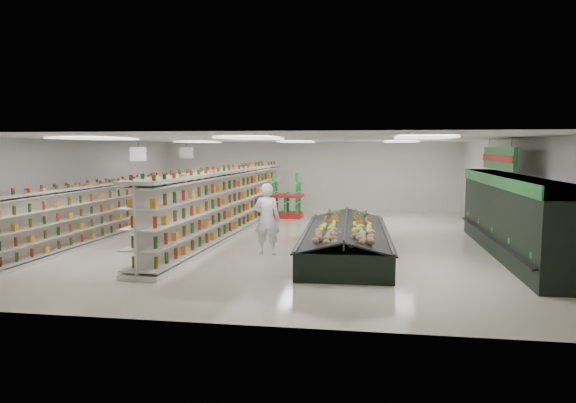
% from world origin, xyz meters
% --- Properties ---
extents(floor, '(16.00, 16.00, 0.00)m').
position_xyz_m(floor, '(0.00, 0.00, 0.00)').
color(floor, beige).
rests_on(floor, ground).
extents(ceiling, '(14.00, 16.00, 0.02)m').
position_xyz_m(ceiling, '(0.00, 0.00, 3.20)').
color(ceiling, white).
rests_on(ceiling, wall_back).
extents(wall_back, '(14.00, 0.02, 3.20)m').
position_xyz_m(wall_back, '(0.00, 8.00, 1.60)').
color(wall_back, silver).
rests_on(wall_back, floor).
extents(wall_front, '(14.00, 0.02, 3.20)m').
position_xyz_m(wall_front, '(0.00, -8.00, 1.60)').
color(wall_front, silver).
rests_on(wall_front, floor).
extents(wall_left, '(0.02, 16.00, 3.20)m').
position_xyz_m(wall_left, '(-7.00, 0.00, 1.60)').
color(wall_left, silver).
rests_on(wall_left, floor).
extents(wall_right, '(0.02, 16.00, 3.20)m').
position_xyz_m(wall_right, '(7.00, 0.00, 1.60)').
color(wall_right, silver).
rests_on(wall_right, floor).
extents(produce_wall_case, '(0.93, 8.00, 2.20)m').
position_xyz_m(produce_wall_case, '(6.53, -1.50, 1.24)').
color(produce_wall_case, black).
rests_on(produce_wall_case, floor).
extents(aisle_sign_near, '(0.52, 0.06, 0.75)m').
position_xyz_m(aisle_sign_near, '(-3.80, -2.00, 2.75)').
color(aisle_sign_near, white).
rests_on(aisle_sign_near, ceiling).
extents(aisle_sign_far, '(0.52, 0.06, 0.75)m').
position_xyz_m(aisle_sign_far, '(-3.80, 2.00, 2.75)').
color(aisle_sign_far, white).
rests_on(aisle_sign_far, ceiling).
extents(hortifruti_banner, '(0.12, 3.20, 0.95)m').
position_xyz_m(hortifruti_banner, '(6.25, -1.50, 2.65)').
color(hortifruti_banner, '#217C31').
rests_on(hortifruti_banner, ceiling).
extents(gondola_left, '(1.23, 10.50, 1.82)m').
position_xyz_m(gondola_left, '(-5.69, -0.59, 0.83)').
color(gondola_left, silver).
rests_on(gondola_left, floor).
extents(gondola_center, '(1.56, 12.75, 2.20)m').
position_xyz_m(gondola_center, '(-1.93, 0.67, 1.01)').
color(gondola_center, silver).
rests_on(gondola_center, floor).
extents(produce_island, '(2.50, 6.47, 0.96)m').
position_xyz_m(produce_island, '(2.19, -1.99, 0.44)').
color(produce_island, black).
rests_on(produce_island, floor).
extents(soda_endcap, '(1.38, 0.96, 1.75)m').
position_xyz_m(soda_endcap, '(-0.58, 5.12, 0.85)').
color(soda_endcap, red).
rests_on(soda_endcap, floor).
extents(shopper_main, '(0.72, 0.48, 1.97)m').
position_xyz_m(shopper_main, '(0.05, -2.35, 0.99)').
color(shopper_main, silver).
rests_on(shopper_main, floor).
extents(shopper_background, '(0.61, 0.91, 1.79)m').
position_xyz_m(shopper_background, '(-3.27, 2.93, 0.89)').
color(shopper_background, '#98835D').
rests_on(shopper_background, floor).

